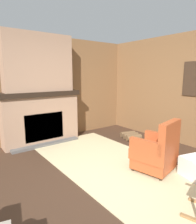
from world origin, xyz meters
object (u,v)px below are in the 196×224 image
Objects in this scene: armchair at (156,152)px; firewood_stack at (131,136)px; oil_lamp_vase at (25,88)px; storage_case at (67,87)px.

armchair is 1.64× the size of firewood_stack.
oil_lamp_vase reaches higher than firewood_stack.
armchair is 3.17m from oil_lamp_vase.
storage_case is (-1.16, -1.23, 1.27)m from firewood_stack.
armchair is 4.40× the size of storage_case.
firewood_stack is 2.20× the size of oil_lamp_vase.
oil_lamp_vase is (-2.70, -1.32, 1.02)m from armchair.
firewood_stack is at bearing -44.76° from armchair.
armchair reaches higher than firewood_stack.
storage_case reaches higher than armchair.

